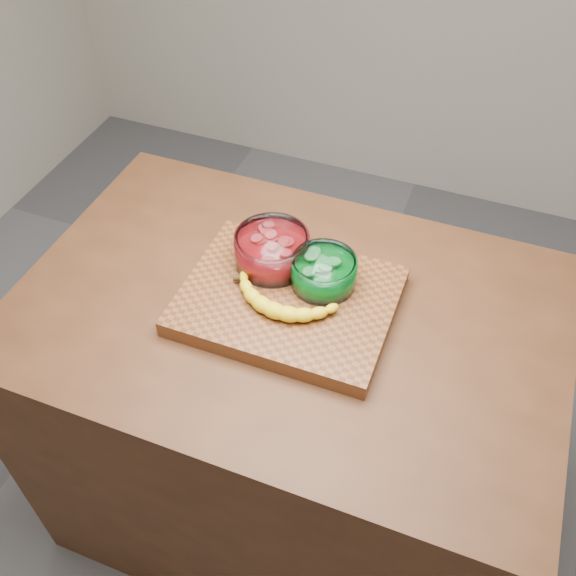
% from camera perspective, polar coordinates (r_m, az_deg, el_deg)
% --- Properties ---
extents(ground, '(3.50, 3.50, 0.00)m').
position_cam_1_polar(ground, '(2.16, 0.00, -17.93)').
color(ground, '#595A5E').
rests_on(ground, ground).
extents(counter, '(1.20, 0.80, 0.90)m').
position_cam_1_polar(counter, '(1.76, 0.00, -11.54)').
color(counter, '#502C18').
rests_on(counter, ground).
extents(cutting_board, '(0.45, 0.35, 0.04)m').
position_cam_1_polar(cutting_board, '(1.39, 0.00, -1.14)').
color(cutting_board, brown).
rests_on(cutting_board, counter).
extents(bowl_red, '(0.17, 0.17, 0.08)m').
position_cam_1_polar(bowl_red, '(1.42, -1.43, 3.38)').
color(bowl_red, white).
rests_on(bowl_red, cutting_board).
extents(bowl_green, '(0.14, 0.14, 0.07)m').
position_cam_1_polar(bowl_green, '(1.37, 3.18, 1.43)').
color(bowl_green, white).
rests_on(bowl_green, cutting_board).
extents(banana, '(0.27, 0.13, 0.04)m').
position_cam_1_polar(banana, '(1.34, -0.50, -1.08)').
color(banana, yellow).
rests_on(banana, cutting_board).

